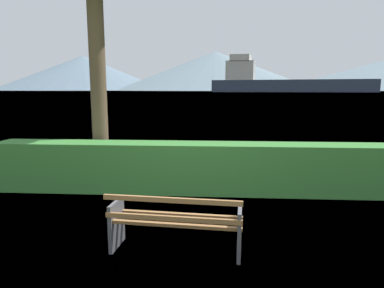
% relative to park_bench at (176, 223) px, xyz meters
% --- Properties ---
extents(ground_plane, '(1400.00, 1400.00, 0.00)m').
position_rel_park_bench_xyz_m(ground_plane, '(0.01, 0.06, -0.43)').
color(ground_plane, olive).
extents(water_surface, '(620.00, 620.00, 0.00)m').
position_rel_park_bench_xyz_m(water_surface, '(0.01, 307.04, -0.43)').
color(water_surface, slate).
rests_on(water_surface, ground_plane).
extents(park_bench, '(1.86, 0.73, 0.87)m').
position_rel_park_bench_xyz_m(park_bench, '(0.00, 0.00, 0.00)').
color(park_bench, olive).
rests_on(park_bench, ground_plane).
extents(hedge_row, '(8.58, 0.75, 1.08)m').
position_rel_park_bench_xyz_m(hedge_row, '(0.01, 2.84, 0.11)').
color(hedge_row, '#387A33').
rests_on(hedge_row, ground_plane).
extents(cargo_ship_large, '(116.54, 40.78, 27.95)m').
position_rel_park_bench_xyz_m(cargo_ship_large, '(47.11, 256.14, 7.38)').
color(cargo_ship_large, '#2D384C').
rests_on(cargo_ship_large, water_surface).
extents(distant_hills, '(904.82, 415.92, 63.58)m').
position_rel_park_bench_xyz_m(distant_hills, '(80.92, 590.99, 29.79)').
color(distant_hills, slate).
rests_on(distant_hills, ground_plane).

